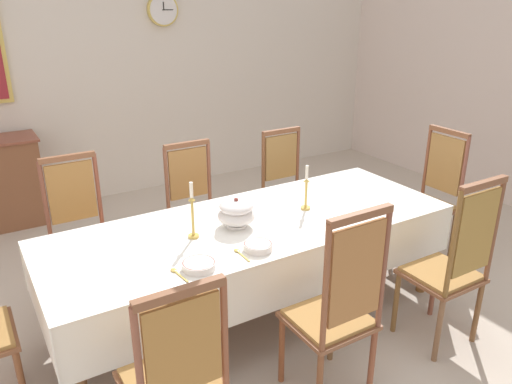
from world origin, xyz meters
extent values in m
cube|color=#BCAD9D|center=(0.00, 0.00, -0.02)|extent=(7.07, 5.75, 0.04)
cube|color=beige|center=(0.00, 2.92, 1.55)|extent=(7.07, 0.08, 3.10)
cylinder|color=brown|center=(-1.31, -0.47, 0.36)|extent=(0.07, 0.07, 0.71)
cylinder|color=brown|center=(1.31, -0.47, 0.36)|extent=(0.07, 0.07, 0.71)
cylinder|color=brown|center=(-1.31, 0.35, 0.36)|extent=(0.07, 0.07, 0.71)
cylinder|color=brown|center=(1.31, 0.35, 0.36)|extent=(0.07, 0.07, 0.71)
cube|color=brown|center=(0.00, -0.06, 0.67)|extent=(2.69, 0.90, 0.08)
cube|color=brown|center=(0.00, -0.06, 0.73)|extent=(2.81, 1.02, 0.03)
cube|color=white|center=(0.00, -0.06, 0.75)|extent=(2.83, 1.04, 0.00)
cube|color=white|center=(0.00, -0.58, 0.57)|extent=(2.83, 0.00, 0.36)
cube|color=white|center=(0.00, 0.45, 0.57)|extent=(2.83, 0.00, 0.36)
cube|color=white|center=(-1.41, -0.06, 0.57)|extent=(0.00, 1.04, 0.36)
cube|color=white|center=(1.41, -0.06, 0.57)|extent=(0.00, 1.04, 0.36)
cube|color=brown|center=(-0.96, -0.91, 0.47)|extent=(0.44, 0.42, 0.03)
cube|color=#9F723B|center=(-0.96, -0.91, 0.50)|extent=(0.40, 0.38, 0.02)
cylinder|color=brown|center=(-1.16, -1.10, 0.78)|extent=(0.03, 0.03, 0.59)
cylinder|color=brown|center=(-0.77, -1.10, 0.78)|extent=(0.03, 0.03, 0.59)
cube|color=#A67238|center=(-0.96, -1.10, 0.81)|extent=(0.34, 0.02, 0.45)
cube|color=brown|center=(-0.96, -1.10, 1.08)|extent=(0.40, 0.04, 0.04)
cylinder|color=brown|center=(-0.77, 0.61, 0.23)|extent=(0.04, 0.04, 0.46)
cylinder|color=brown|center=(-1.15, 0.61, 0.23)|extent=(0.04, 0.04, 0.46)
cylinder|color=brown|center=(-0.77, 0.97, 0.23)|extent=(0.04, 0.04, 0.46)
cylinder|color=brown|center=(-1.15, 0.97, 0.23)|extent=(0.04, 0.04, 0.46)
cube|color=brown|center=(-0.96, 0.79, 0.47)|extent=(0.44, 0.42, 0.03)
cube|color=#9F723B|center=(-0.96, 0.79, 0.50)|extent=(0.40, 0.38, 0.02)
cylinder|color=brown|center=(-0.77, 0.98, 0.79)|extent=(0.03, 0.03, 0.60)
cylinder|color=brown|center=(-1.16, 0.98, 0.79)|extent=(0.03, 0.03, 0.60)
cube|color=#A3713A|center=(-0.96, 0.98, 0.82)|extent=(0.34, 0.02, 0.46)
cube|color=brown|center=(-0.96, 0.98, 1.09)|extent=(0.40, 0.04, 0.04)
cylinder|color=brown|center=(-0.21, -0.73, 0.23)|extent=(0.04, 0.04, 0.46)
cylinder|color=brown|center=(0.17, -0.73, 0.23)|extent=(0.04, 0.04, 0.46)
cylinder|color=brown|center=(0.17, -1.09, 0.23)|extent=(0.04, 0.04, 0.46)
cube|color=brown|center=(-0.02, -0.91, 0.47)|extent=(0.44, 0.42, 0.03)
cube|color=#9F723B|center=(-0.02, -0.91, 0.50)|extent=(0.40, 0.38, 0.02)
cylinder|color=brown|center=(-0.21, -1.10, 0.84)|extent=(0.03, 0.03, 0.71)
cylinder|color=brown|center=(0.18, -1.10, 0.84)|extent=(0.03, 0.03, 0.71)
cube|color=#A66C3B|center=(-0.02, -1.10, 0.88)|extent=(0.34, 0.02, 0.54)
cube|color=brown|center=(-0.02, -1.10, 1.20)|extent=(0.40, 0.04, 0.04)
cylinder|color=brown|center=(0.17, 0.61, 0.23)|extent=(0.04, 0.04, 0.46)
cylinder|color=brown|center=(-0.21, 0.61, 0.23)|extent=(0.04, 0.04, 0.46)
cylinder|color=brown|center=(0.17, 0.97, 0.23)|extent=(0.04, 0.04, 0.46)
cylinder|color=brown|center=(-0.21, 0.97, 0.23)|extent=(0.04, 0.04, 0.46)
cube|color=brown|center=(-0.02, 0.79, 0.47)|extent=(0.44, 0.42, 0.03)
cube|color=#9F723B|center=(-0.02, 0.79, 0.50)|extent=(0.40, 0.38, 0.02)
cylinder|color=brown|center=(0.18, 0.98, 0.77)|extent=(0.03, 0.03, 0.56)
cylinder|color=brown|center=(-0.21, 0.98, 0.77)|extent=(0.03, 0.03, 0.56)
cube|color=#9E6D3B|center=(-0.02, 0.98, 0.80)|extent=(0.34, 0.02, 0.43)
cube|color=brown|center=(-0.02, 0.98, 1.05)|extent=(0.40, 0.04, 0.04)
cylinder|color=brown|center=(0.74, -0.73, 0.23)|extent=(0.04, 0.04, 0.46)
cylinder|color=brown|center=(1.12, -0.73, 0.23)|extent=(0.04, 0.04, 0.46)
cylinder|color=brown|center=(0.74, -1.09, 0.23)|extent=(0.04, 0.04, 0.46)
cylinder|color=brown|center=(1.12, -1.09, 0.23)|extent=(0.04, 0.04, 0.46)
cube|color=brown|center=(0.93, -0.91, 0.47)|extent=(0.44, 0.42, 0.03)
cube|color=#9F723B|center=(0.93, -0.91, 0.50)|extent=(0.40, 0.38, 0.02)
cylinder|color=brown|center=(0.73, -1.10, 0.83)|extent=(0.03, 0.03, 0.69)
cylinder|color=brown|center=(1.12, -1.10, 0.83)|extent=(0.03, 0.03, 0.69)
cube|color=#A17939|center=(0.93, -1.10, 0.87)|extent=(0.34, 0.02, 0.53)
cube|color=brown|center=(0.93, -1.10, 1.18)|extent=(0.40, 0.04, 0.04)
cylinder|color=brown|center=(1.12, 0.61, 0.23)|extent=(0.04, 0.04, 0.46)
cylinder|color=brown|center=(0.74, 0.61, 0.23)|extent=(0.04, 0.04, 0.46)
cylinder|color=brown|center=(1.12, 0.97, 0.23)|extent=(0.04, 0.04, 0.46)
cylinder|color=brown|center=(0.74, 0.97, 0.23)|extent=(0.04, 0.04, 0.46)
cube|color=brown|center=(0.93, 0.79, 0.47)|extent=(0.44, 0.42, 0.03)
cube|color=#9F723B|center=(0.93, 0.79, 0.50)|extent=(0.40, 0.38, 0.02)
cylinder|color=brown|center=(1.12, 0.98, 0.76)|extent=(0.03, 0.03, 0.55)
cylinder|color=brown|center=(0.73, 0.98, 0.76)|extent=(0.03, 0.03, 0.55)
cube|color=#9C7440|center=(0.93, 0.98, 0.79)|extent=(0.34, 0.02, 0.42)
cube|color=brown|center=(0.93, 0.98, 1.04)|extent=(0.40, 0.04, 0.04)
cylinder|color=brown|center=(-1.57, 0.13, 0.23)|extent=(0.04, 0.04, 0.46)
cylinder|color=brown|center=(1.57, -0.25, 0.23)|extent=(0.04, 0.04, 0.46)
cylinder|color=brown|center=(1.57, 0.13, 0.23)|extent=(0.04, 0.04, 0.46)
cylinder|color=brown|center=(1.93, -0.25, 0.23)|extent=(0.04, 0.04, 0.46)
cylinder|color=brown|center=(1.93, 0.13, 0.23)|extent=(0.04, 0.04, 0.46)
cube|color=brown|center=(1.75, -0.06, 0.47)|extent=(0.42, 0.44, 0.03)
cube|color=#9F723B|center=(1.75, -0.06, 0.50)|extent=(0.38, 0.40, 0.02)
cylinder|color=brown|center=(1.94, -0.26, 0.81)|extent=(0.03, 0.03, 0.64)
cylinder|color=brown|center=(1.94, 0.13, 0.81)|extent=(0.03, 0.03, 0.64)
cube|color=#9D713E|center=(1.94, -0.06, 0.84)|extent=(0.02, 0.34, 0.49)
cube|color=brown|center=(1.94, -0.06, 1.13)|extent=(0.04, 0.40, 0.04)
cylinder|color=silver|center=(-0.13, -0.06, 0.76)|extent=(0.14, 0.14, 0.02)
ellipsoid|color=silver|center=(-0.13, -0.06, 0.83)|extent=(0.25, 0.25, 0.11)
ellipsoid|color=silver|center=(-0.13, -0.06, 0.89)|extent=(0.23, 0.23, 0.09)
sphere|color=brown|center=(-0.13, -0.06, 0.94)|extent=(0.03, 0.03, 0.03)
cylinder|color=gold|center=(-0.44, -0.06, 0.76)|extent=(0.07, 0.07, 0.02)
cylinder|color=gold|center=(-0.44, -0.06, 0.89)|extent=(0.02, 0.02, 0.24)
cone|color=gold|center=(-0.44, -0.06, 1.01)|extent=(0.04, 0.04, 0.02)
cylinder|color=silver|center=(-0.44, -0.06, 1.07)|extent=(0.02, 0.02, 0.10)
cylinder|color=gold|center=(0.44, -0.06, 0.76)|extent=(0.07, 0.07, 0.02)
cylinder|color=gold|center=(0.44, -0.06, 0.86)|extent=(0.02, 0.02, 0.20)
cone|color=gold|center=(0.44, -0.06, 0.97)|extent=(0.04, 0.04, 0.02)
cylinder|color=silver|center=(0.44, -0.06, 1.03)|extent=(0.02, 0.02, 0.10)
cylinder|color=silver|center=(-0.18, -0.42, 0.77)|extent=(0.18, 0.18, 0.04)
cylinder|color=silver|center=(-0.18, -0.42, 0.78)|extent=(0.15, 0.15, 0.03)
torus|color=brown|center=(-0.18, -0.42, 0.79)|extent=(0.17, 0.17, 0.01)
cylinder|color=silver|center=(-0.59, -0.44, 0.77)|extent=(0.19, 0.19, 0.04)
cylinder|color=silver|center=(-0.59, -0.44, 0.78)|extent=(0.16, 0.16, 0.03)
torus|color=brown|center=(-0.59, -0.44, 0.79)|extent=(0.19, 0.19, 0.01)
cube|color=gold|center=(-0.30, -0.46, 0.75)|extent=(0.01, 0.14, 0.00)
ellipsoid|color=gold|center=(-0.30, -0.37, 0.75)|extent=(0.03, 0.05, 0.01)
cube|color=gold|center=(-0.71, -0.48, 0.75)|extent=(0.03, 0.14, 0.00)
ellipsoid|color=gold|center=(-0.72, -0.39, 0.75)|extent=(0.03, 0.05, 0.01)
cube|color=brown|center=(-1.32, 2.82, 0.44)|extent=(0.59, 0.01, 0.70)
cylinder|color=#D1B251|center=(0.58, 2.85, 2.06)|extent=(0.35, 0.05, 0.35)
cylinder|color=silver|center=(0.58, 2.82, 2.06)|extent=(0.31, 0.01, 0.31)
cube|color=black|center=(0.58, 2.81, 2.10)|extent=(0.01, 0.00, 0.09)
cube|color=black|center=(0.62, 2.81, 2.06)|extent=(0.13, 0.00, 0.01)
camera|label=1|loc=(-1.59, -2.73, 2.18)|focal=35.06mm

